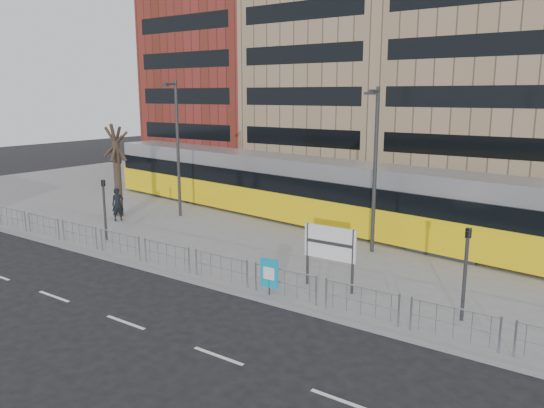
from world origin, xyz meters
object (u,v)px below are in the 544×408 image
Objects in this scene: traffic_light_west at (104,202)px; lamp_post_west at (177,143)px; tram at (291,188)px; station_sign at (330,246)px; pedestrian at (118,204)px; ad_panel at (269,274)px; bare_tree at (114,122)px; lamp_post_east at (375,164)px; traffic_light_east at (466,262)px.

lamp_post_west is at bearing 92.86° from traffic_light_west.
tram is 12.84× the size of station_sign.
station_sign reaches higher than pedestrian.
tram reaches higher than ad_panel.
station_sign is 0.33× the size of bare_tree.
lamp_post_west is at bearing 144.65° from ad_panel.
ad_panel is 16.52m from bare_tree.
bare_tree is (-15.64, -1.79, 1.49)m from lamp_post_east.
tram reaches higher than traffic_light_east.
station_sign is at bearing -42.29° from tram.
ad_panel is at bearing -19.90° from bare_tree.
station_sign is 12.45m from traffic_light_west.
lamp_post_west is (-0.95, 6.13, 2.40)m from traffic_light_west.
station_sign is 5.93m from lamp_post_east.
lamp_post_east is at bearing -1.34° from lamp_post_west.
station_sign is 4.95m from traffic_light_east.
pedestrian is at bearing -169.95° from lamp_post_east.
pedestrian is 20.60m from traffic_light_east.
traffic_light_east is at bearing -74.59° from pedestrian.
tram is 11.66m from station_sign.
ad_panel is 0.17× the size of lamp_post_west.
traffic_light_east is at bearing -4.56° from traffic_light_west.
tram is 3.88× the size of lamp_post_west.
traffic_light_east reaches higher than pedestrian.
tram is 10.02× the size of traffic_light_west.
tram is 16.21× the size of pedestrian.
tram is at bearing -28.80° from pedestrian.
traffic_light_east reaches higher than station_sign.
lamp_post_west reaches higher than bare_tree.
pedestrian is 0.62× the size of traffic_light_east.
traffic_light_west is at bearing -179.12° from station_sign.
ad_panel is 0.72× the size of pedestrian.
station_sign is (7.49, -8.94, -0.15)m from tram.
pedestrian is 0.26× the size of bare_tree.
traffic_light_east is 8.11m from lamp_post_east.
bare_tree reaches higher than tram.
lamp_post_east is 1.02× the size of bare_tree.
lamp_post_west is (2.06, 2.91, 3.42)m from pedestrian.
bare_tree is at bearing -140.92° from tram.
lamp_post_west is at bearing -12.06° from pedestrian.
ad_panel is (6.01, -10.76, -1.02)m from tram.
traffic_light_east is 19.35m from lamp_post_west.
traffic_light_east is 0.39× the size of lamp_post_west.
lamp_post_east is (-5.64, 5.41, 2.17)m from traffic_light_east.
lamp_post_east is (6.80, -3.59, 2.32)m from tram.
traffic_light_west is at bearing -153.59° from lamp_post_east.
ad_panel is 14.50m from lamp_post_west.
station_sign is at bearing -167.60° from traffic_light_east.
station_sign is 17.18m from bare_tree.
lamp_post_west is at bearing 175.87° from traffic_light_east.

